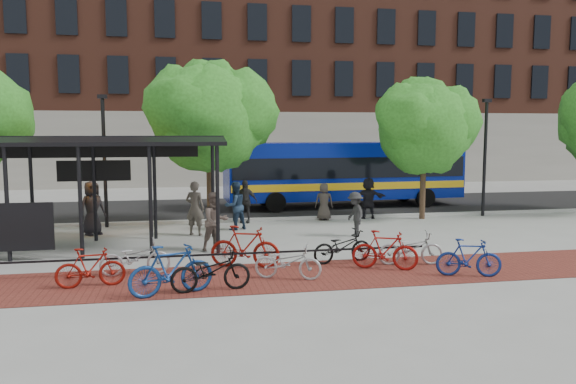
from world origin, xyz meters
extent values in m
plane|color=#9E9E99|center=(0.00, 0.00, 0.00)|extent=(160.00, 160.00, 0.00)
cube|color=black|center=(0.00, 8.00, 0.01)|extent=(160.00, 8.00, 0.01)
cube|color=#B7B7B2|center=(0.00, 4.00, 0.06)|extent=(160.00, 0.25, 0.12)
cube|color=maroon|center=(-2.00, -5.00, 0.00)|extent=(24.00, 3.00, 0.01)
cube|color=black|center=(-3.30, -4.10, 0.00)|extent=(12.00, 0.05, 0.95)
cube|color=brown|center=(10.00, 26.00, 10.00)|extent=(55.00, 14.00, 20.00)
cube|color=#7A664C|center=(-16.00, 40.00, 15.00)|extent=(22.00, 22.00, 30.00)
cylinder|color=black|center=(-9.00, -1.85, 1.65)|extent=(0.12, 0.12, 3.30)
cylinder|color=black|center=(-9.00, 0.85, 1.65)|extent=(0.12, 0.12, 3.30)
cylinder|color=black|center=(-7.00, -1.85, 1.65)|extent=(0.12, 0.12, 3.30)
cylinder|color=black|center=(-7.00, 0.85, 1.65)|extent=(0.12, 0.12, 3.30)
cylinder|color=black|center=(-5.00, -1.85, 1.65)|extent=(0.12, 0.12, 3.30)
cylinder|color=black|center=(-5.00, 0.85, 1.65)|extent=(0.12, 0.12, 3.30)
cylinder|color=black|center=(-3.00, -1.85, 1.65)|extent=(0.12, 0.12, 3.30)
cylinder|color=black|center=(-3.00, 0.85, 1.65)|extent=(0.12, 0.12, 3.30)
cube|color=black|center=(-8.00, -1.20, 3.45)|extent=(10.60, 1.65, 0.29)
cube|color=black|center=(-8.00, 0.20, 3.45)|extent=(10.60, 1.65, 0.29)
cube|color=black|center=(-8.00, 0.90, 3.05)|extent=(9.00, 0.10, 0.40)
cube|color=black|center=(-7.00, 0.95, 2.40)|extent=(2.40, 0.12, 0.70)
cube|color=#FF7200|center=(-7.00, 1.03, 2.40)|extent=(2.20, 0.02, 0.55)
cylinder|color=#382619|center=(-3.00, 3.30, 1.26)|extent=(0.24, 0.24, 2.52)
sphere|color=#296B1C|center=(-3.00, 3.30, 4.20)|extent=(4.20, 4.20, 4.20)
sphere|color=#296B1C|center=(-1.95, 3.50, 4.50)|extent=(3.36, 3.36, 3.36)
sphere|color=#296B1C|center=(-3.84, 3.00, 4.60)|extent=(3.15, 3.15, 3.15)
sphere|color=#296B1C|center=(-2.90, 3.70, 5.00)|extent=(2.94, 2.94, 2.94)
cylinder|color=#382619|center=(6.00, 3.30, 1.14)|extent=(0.24, 0.24, 2.27)
sphere|color=#296B1C|center=(6.00, 3.30, 3.79)|extent=(3.80, 3.80, 3.80)
sphere|color=#296B1C|center=(6.95, 3.50, 4.09)|extent=(3.04, 3.04, 3.04)
sphere|color=#296B1C|center=(5.24, 3.00, 4.20)|extent=(2.85, 2.85, 2.85)
sphere|color=#296B1C|center=(6.10, 3.70, 4.59)|extent=(2.66, 2.66, 2.66)
cylinder|color=black|center=(-7.00, 3.60, 2.50)|extent=(0.14, 0.14, 5.00)
cube|color=black|center=(-7.00, 3.60, 5.05)|extent=(0.35, 0.20, 0.15)
cylinder|color=black|center=(9.00, 3.60, 2.50)|extent=(0.14, 0.14, 5.00)
cube|color=black|center=(9.00, 3.60, 5.05)|extent=(0.35, 0.20, 0.15)
cube|color=navy|center=(3.82, 7.68, 1.78)|extent=(11.84, 3.10, 2.69)
cube|color=black|center=(3.82, 7.68, 2.00)|extent=(11.61, 3.13, 0.98)
cube|color=yellow|center=(3.82, 7.68, 1.12)|extent=(11.73, 3.14, 0.34)
cube|color=navy|center=(3.82, 7.68, 3.08)|extent=(11.60, 2.83, 0.18)
cylinder|color=black|center=(0.13, 6.23, 0.47)|extent=(0.95, 0.32, 0.94)
cylinder|color=black|center=(0.00, 8.77, 0.47)|extent=(0.95, 0.32, 0.94)
cylinder|color=black|center=(7.63, 6.59, 0.47)|extent=(0.95, 0.32, 0.94)
cylinder|color=black|center=(7.51, 9.13, 0.47)|extent=(0.95, 0.32, 0.94)
imported|color=maroon|center=(-6.26, -5.15, 0.49)|extent=(1.67, 0.66, 0.97)
imported|color=#A3A3A5|center=(-5.30, -4.16, 0.47)|extent=(1.85, 0.82, 0.94)
imported|color=navy|center=(-4.33, -6.17, 0.59)|extent=(2.05, 1.12, 1.19)
imported|color=black|center=(-3.43, -6.02, 0.49)|extent=(1.94, 0.86, 0.99)
imported|color=maroon|center=(-2.39, -3.87, 0.58)|extent=(2.02, 1.17, 1.17)
imported|color=#AAABAD|center=(-1.45, -5.29, 0.45)|extent=(1.82, 1.16, 0.90)
imported|color=black|center=(0.40, -3.82, 0.47)|extent=(1.89, 0.98, 0.95)
imported|color=maroon|center=(1.32, -4.79, 0.54)|extent=(1.84, 1.19, 1.07)
imported|color=#9A9B9D|center=(2.21, -4.43, 0.48)|extent=(1.90, 0.90, 0.96)
imported|color=navy|center=(3.18, -5.90, 0.50)|extent=(1.72, 0.94, 1.00)
imported|color=black|center=(-7.28, 2.01, 0.98)|extent=(1.14, 1.08, 1.96)
imported|color=#48423A|center=(-3.63, 1.28, 0.98)|extent=(0.85, 0.73, 1.96)
imported|color=#1F3148|center=(-2.11, 2.12, 0.92)|extent=(1.11, 1.04, 1.83)
imported|color=#292929|center=(-1.57, 3.66, 0.88)|extent=(1.11, 0.72, 1.75)
imported|color=black|center=(3.74, 3.80, 0.88)|extent=(1.66, 0.61, 1.76)
imported|color=#3D3631|center=(1.78, 3.74, 0.78)|extent=(0.85, 0.64, 1.57)
imported|color=brown|center=(-3.06, -1.50, 0.93)|extent=(1.12, 1.04, 1.85)
imported|color=#292929|center=(1.97, -0.01, 0.80)|extent=(0.68, 1.08, 1.59)
camera|label=1|loc=(-4.01, -18.98, 3.77)|focal=35.00mm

